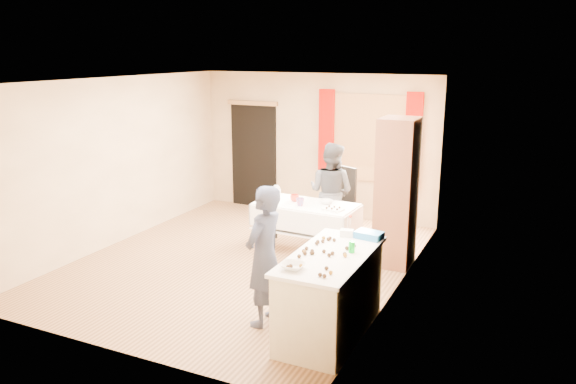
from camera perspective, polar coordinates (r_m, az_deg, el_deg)
The scene contains 29 objects.
floor at distance 8.27m, azimuth -4.48°, elevation -7.10°, with size 4.50×5.50×0.02m, color #9E7047.
ceiling at distance 7.72m, azimuth -4.86°, elevation 11.34°, with size 4.50×5.50×0.02m, color white.
wall_back at distance 10.33m, azimuth 2.94°, elevation 4.78°, with size 4.50×0.02×2.60m, color tan.
wall_front at distance 5.74m, azimuth -18.41°, elevation -3.67°, with size 4.50×0.02×2.60m, color tan.
wall_left at distance 9.20m, azimuth -17.01°, elevation 3.00°, with size 0.02×5.50×2.60m, color tan.
wall_right at distance 7.07m, azimuth 11.47°, elevation 0.10°, with size 0.02×5.50×2.60m, color tan.
window_frame at distance 9.94m, azimuth 8.24°, elevation 5.44°, with size 1.32×0.06×1.52m, color olive.
window_pane at distance 9.92m, azimuth 8.21°, elevation 5.43°, with size 1.20×0.02×1.40m, color white.
curtain_left at distance 10.14m, azimuth 3.92°, elevation 5.73°, with size 0.28×0.06×1.65m, color #9D0900.
curtain_right at distance 9.69m, azimuth 12.57°, elevation 5.03°, with size 0.28×0.06×1.65m, color #9D0900.
doorway at distance 10.91m, azimuth -3.49°, elevation 3.68°, with size 0.95×0.04×2.00m, color black.
door_lintel at distance 10.74m, azimuth -3.65°, elevation 9.01°, with size 1.05×0.06×0.08m, color olive.
cabinet at distance 8.00m, azimuth 10.97°, elevation -0.08°, with size 0.50×0.60×2.10m, color brown.
counter at distance 6.13m, azimuth 4.33°, elevation -10.29°, with size 0.76×1.60×0.91m.
party_table at distance 8.53m, azimuth 1.84°, elevation -3.14°, with size 1.57×0.86×0.75m.
chair at distance 9.44m, azimuth 5.04°, elevation -2.19°, with size 0.60×0.60×1.11m.
girl at distance 6.20m, azimuth -2.43°, elevation -6.53°, with size 0.44×0.62×1.59m, color #292E46.
woman at distance 8.97m, azimuth 4.38°, elevation 0.01°, with size 0.85×0.71×1.59m, color black.
soda_can at distance 6.00m, azimuth 6.49°, elevation -5.57°, with size 0.07×0.07×0.12m, color #0A9C1C.
mixing_bowl at distance 5.54m, azimuth 0.50°, elevation -7.54°, with size 0.25×0.25×0.06m, color white.
foam_block at distance 6.50m, azimuth 6.00°, elevation -4.17°, with size 0.15×0.10×0.08m, color white.
blue_basket at distance 6.47m, azimuth 8.24°, elevation -4.34°, with size 0.30×0.20×0.08m, color #2782D8.
pitcher at distance 8.57m, azimuth -1.20°, elevation -0.19°, with size 0.11×0.11×0.22m, color silver.
cup_red at distance 8.55m, azimuth 0.67°, elevation -0.60°, with size 0.15×0.15×0.11m, color red.
cup_rainbow at distance 8.31m, azimuth 1.24°, elevation -1.01°, with size 0.15×0.15×0.12m, color red.
small_bowl at distance 8.44m, azimuth 3.88°, elevation -1.00°, with size 0.19×0.19×0.06m, color white.
pastry_tray at distance 8.13m, azimuth 4.60°, elevation -1.76°, with size 0.28×0.20×0.02m, color white.
bottle at distance 8.85m, azimuth -1.06°, elevation 0.10°, with size 0.08×0.09×0.17m, color white.
cake_balls at distance 5.93m, azimuth 3.62°, elevation -6.15°, with size 0.52×1.09×0.04m.
Camera 1 is at (3.83, -6.69, 2.99)m, focal length 35.00 mm.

